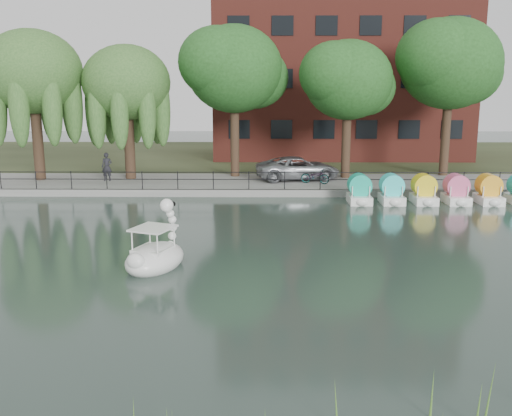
{
  "coord_description": "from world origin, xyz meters",
  "views": [
    {
      "loc": [
        0.74,
        -18.28,
        6.1
      ],
      "look_at": [
        0.5,
        4.0,
        1.3
      ],
      "focal_mm": 40.0,
      "sensor_mm": 36.0,
      "label": 1
    }
  ],
  "objects_px": {
    "minivan": "(298,167)",
    "pedestrian": "(107,165)",
    "swan_boat": "(156,253)",
    "bicycle": "(315,175)"
  },
  "relations": [
    {
      "from": "minivan",
      "to": "pedestrian",
      "type": "relative_size",
      "value": 2.97
    },
    {
      "from": "swan_boat",
      "to": "pedestrian",
      "type": "bearing_deg",
      "value": 132.06
    },
    {
      "from": "minivan",
      "to": "pedestrian",
      "type": "distance_m",
      "value": 11.68
    },
    {
      "from": "pedestrian",
      "to": "swan_boat",
      "type": "xyz_separation_m",
      "value": [
        5.81,
        -15.63,
        -0.9
      ]
    },
    {
      "from": "pedestrian",
      "to": "minivan",
      "type": "bearing_deg",
      "value": 0.9
    },
    {
      "from": "minivan",
      "to": "bicycle",
      "type": "bearing_deg",
      "value": -159.07
    },
    {
      "from": "bicycle",
      "to": "swan_boat",
      "type": "xyz_separation_m",
      "value": [
        -6.78,
        -14.79,
        -0.41
      ]
    },
    {
      "from": "minivan",
      "to": "swan_boat",
      "type": "bearing_deg",
      "value": 147.95
    },
    {
      "from": "minivan",
      "to": "pedestrian",
      "type": "xyz_separation_m",
      "value": [
        -11.66,
        -0.58,
        0.17
      ]
    },
    {
      "from": "minivan",
      "to": "swan_boat",
      "type": "xyz_separation_m",
      "value": [
        -5.85,
        -16.2,
        -0.73
      ]
    }
  ]
}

